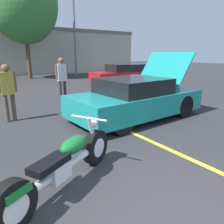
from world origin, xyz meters
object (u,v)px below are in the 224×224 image
at_px(tree_background, 23,4).
at_px(spectator_by_show_car, 62,76).
at_px(motorcycle, 63,165).
at_px(light_pole, 75,23).
at_px(show_car_hood_open, 137,98).
at_px(parked_car_right_row, 127,75).
at_px(spectator_near_motorcycle, 8,88).

distance_m(tree_background, spectator_by_show_car, 10.71).
bearing_deg(motorcycle, light_pole, 35.11).
height_order(light_pole, show_car_hood_open, light_pole).
xyz_separation_m(tree_background, motorcycle, (-3.60, -15.44, -5.12)).
bearing_deg(show_car_hood_open, light_pole, 68.87).
relative_size(light_pole, tree_background, 0.98).
distance_m(light_pole, parked_car_right_row, 8.32).
relative_size(tree_background, parked_car_right_row, 1.73).
height_order(tree_background, show_car_hood_open, tree_background).
bearing_deg(spectator_near_motorcycle, show_car_hood_open, -29.40).
xyz_separation_m(light_pole, spectator_near_motorcycle, (-7.89, -11.70, -3.48)).
xyz_separation_m(light_pole, show_car_hood_open, (-4.53, -13.59, -3.86)).
relative_size(tree_background, spectator_by_show_car, 4.60).
height_order(motorcycle, spectator_near_motorcycle, spectator_near_motorcycle).
xyz_separation_m(light_pole, tree_background, (-4.32, -0.40, 1.02)).
bearing_deg(light_pole, spectator_by_show_car, -118.81).
bearing_deg(spectator_near_motorcycle, tree_background, 72.48).
bearing_deg(show_car_hood_open, motorcycle, -149.08).
xyz_separation_m(parked_car_right_row, spectator_near_motorcycle, (-7.90, -4.34, 0.40)).
xyz_separation_m(show_car_hood_open, spectator_near_motorcycle, (-3.36, 1.89, 0.38)).
relative_size(motorcycle, parked_car_right_row, 0.46).
distance_m(motorcycle, spectator_by_show_car, 6.27).
xyz_separation_m(show_car_hood_open, parked_car_right_row, (4.54, 6.23, -0.01)).
bearing_deg(spectator_near_motorcycle, parked_car_right_row, 28.79).
distance_m(light_pole, show_car_hood_open, 14.84).
bearing_deg(show_car_hood_open, parked_car_right_row, 51.21).
xyz_separation_m(motorcycle, show_car_hood_open, (3.39, 2.25, 0.23)).
distance_m(tree_background, spectator_near_motorcycle, 12.67).
height_order(tree_background, spectator_by_show_car, tree_background).
xyz_separation_m(spectator_near_motorcycle, spectator_by_show_car, (2.34, 1.62, 0.08)).
relative_size(show_car_hood_open, spectator_near_motorcycle, 2.51).
xyz_separation_m(light_pole, spectator_by_show_car, (-5.54, -10.08, -3.40)).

